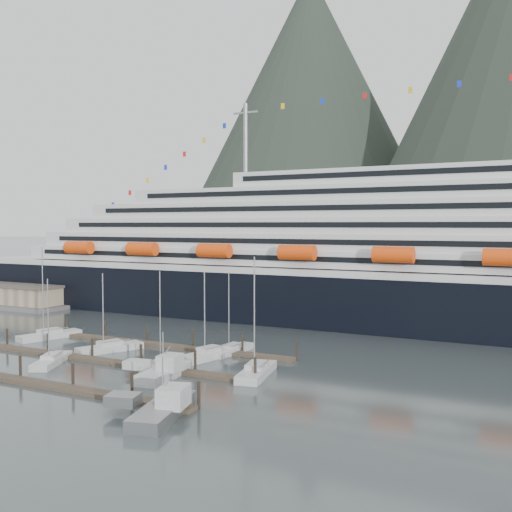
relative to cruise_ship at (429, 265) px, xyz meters
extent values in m
plane|color=#4A5658|center=(-30.03, -54.94, -12.04)|extent=(1600.00, 1600.00, 0.00)
cone|color=black|center=(-250.03, 545.06, 132.96)|extent=(340.00, 340.00, 340.00)
cube|color=black|center=(-5.03, 0.06, -8.04)|extent=(210.00, 28.00, 12.00)
cube|color=silver|center=(-5.03, 0.06, -1.54)|extent=(205.80, 27.44, 1.50)
cube|color=silver|center=(-0.03, 0.06, 1.06)|extent=(185.00, 26.00, 3.20)
cube|color=black|center=(-0.03, -12.99, 1.22)|extent=(175.75, 0.20, 1.00)
cube|color=silver|center=(1.97, 0.06, 4.26)|extent=(180.00, 25.00, 3.20)
cube|color=black|center=(1.97, -12.49, 4.42)|extent=(171.00, 0.20, 1.00)
cube|color=silver|center=(3.97, 0.06, 7.46)|extent=(172.00, 24.00, 3.20)
cube|color=black|center=(3.97, -11.99, 7.62)|extent=(163.40, 0.20, 1.00)
cube|color=silver|center=(5.97, 0.06, 10.66)|extent=(160.00, 23.00, 3.20)
cube|color=black|center=(5.97, -11.49, 10.82)|extent=(152.00, 0.20, 1.00)
cube|color=silver|center=(7.97, 0.06, 13.76)|extent=(140.00, 22.00, 3.00)
cube|color=black|center=(7.97, -10.99, 13.91)|extent=(133.00, 0.20, 1.00)
cube|color=silver|center=(9.97, 0.06, 16.76)|extent=(95.00, 20.00, 3.00)
cube|color=black|center=(9.97, -9.99, 16.91)|extent=(90.25, 0.20, 1.00)
cylinder|color=gray|center=(-40.03, 0.06, 26.26)|extent=(1.00, 1.00, 16.00)
cylinder|color=#FF480D|center=(-75.03, -14.94, 2.46)|extent=(7.00, 2.80, 2.80)
cylinder|color=#FF480D|center=(-57.03, -14.94, 2.46)|extent=(7.00, 2.80, 2.80)
cylinder|color=#FF480D|center=(-39.03, -14.94, 2.46)|extent=(7.00, 2.80, 2.80)
cylinder|color=#FF480D|center=(-21.03, -14.94, 2.46)|extent=(7.00, 2.80, 2.80)
cylinder|color=#FF480D|center=(-3.03, -14.94, 2.46)|extent=(7.00, 2.80, 2.80)
cylinder|color=#FF480D|center=(14.97, -14.94, 2.46)|extent=(7.00, 2.80, 2.80)
cube|color=#595956|center=(-102.03, -12.94, -11.74)|extent=(46.00, 20.00, 1.20)
cube|color=gray|center=(-102.03, -12.94, -9.54)|extent=(42.00, 16.00, 5.00)
cube|color=#595147|center=(-102.03, -12.94, -6.84)|extent=(43.00, 17.00, 0.60)
cube|color=#453A2C|center=(-35.03, -64.94, -11.79)|extent=(48.00, 2.00, 0.50)
cylinder|color=black|center=(-38.03, -63.84, -10.64)|extent=(0.36, 0.36, 3.20)
cylinder|color=black|center=(-29.03, -63.84, -10.64)|extent=(0.36, 0.36, 3.20)
cylinder|color=black|center=(-20.03, -63.84, -10.64)|extent=(0.36, 0.36, 3.20)
cylinder|color=black|center=(-11.03, -63.84, -10.64)|extent=(0.36, 0.36, 3.20)
cube|color=#453A2C|center=(-35.03, -51.94, -11.79)|extent=(48.00, 2.00, 0.50)
cylinder|color=black|center=(-56.03, -50.84, -10.64)|extent=(0.36, 0.36, 3.20)
cylinder|color=black|center=(-47.03, -50.84, -10.64)|extent=(0.36, 0.36, 3.20)
cylinder|color=black|center=(-38.03, -50.84, -10.64)|extent=(0.36, 0.36, 3.20)
cylinder|color=black|center=(-29.03, -50.84, -10.64)|extent=(0.36, 0.36, 3.20)
cylinder|color=black|center=(-20.03, -50.84, -10.64)|extent=(0.36, 0.36, 3.20)
cylinder|color=black|center=(-11.03, -50.84, -10.64)|extent=(0.36, 0.36, 3.20)
cube|color=#453A2C|center=(-35.03, -38.94, -11.79)|extent=(48.00, 2.00, 0.50)
cylinder|color=black|center=(-56.03, -37.84, -10.64)|extent=(0.36, 0.36, 3.20)
cylinder|color=black|center=(-47.03, -37.84, -10.64)|extent=(0.36, 0.36, 3.20)
cylinder|color=black|center=(-38.03, -37.84, -10.64)|extent=(0.36, 0.36, 3.20)
cylinder|color=black|center=(-29.03, -37.84, -10.64)|extent=(0.36, 0.36, 3.20)
cylinder|color=black|center=(-20.03, -37.84, -10.64)|extent=(0.36, 0.36, 3.20)
cylinder|color=black|center=(-11.03, -37.84, -10.64)|extent=(0.36, 0.36, 3.20)
cube|color=#B5B5B5|center=(-40.79, -56.02, -11.79)|extent=(6.37, 9.82, 1.35)
cube|color=#B5B5B5|center=(-40.79, -56.02, -10.93)|extent=(3.18, 3.88, 0.77)
cylinder|color=gray|center=(-40.38, -56.89, -5.51)|extent=(0.15, 0.15, 11.31)
cube|color=#B5B5B5|center=(-39.28, -45.62, -11.79)|extent=(6.81, 10.58, 1.52)
cube|color=#B5B5B5|center=(-39.28, -45.62, -10.79)|extent=(3.46, 4.19, 0.87)
cylinder|color=gray|center=(-39.70, -46.57, -5.44)|extent=(0.17, 0.17, 11.24)
cube|color=#B5B5B5|center=(-25.27, -50.69, -11.79)|extent=(4.19, 10.31, 1.28)
cube|color=#B5B5B5|center=(-25.27, -50.69, -10.99)|extent=(2.44, 3.79, 0.73)
cylinder|color=gray|center=(-25.08, -51.68, -4.92)|extent=(0.15, 0.15, 12.59)
cube|color=#B5B5B5|center=(-55.64, -42.31, -11.79)|extent=(5.82, 11.25, 1.52)
cube|color=#B5B5B5|center=(-55.64, -42.31, -10.79)|extent=(3.17, 4.27, 0.87)
cylinder|color=gray|center=(-55.95, -43.36, -3.61)|extent=(0.17, 0.17, 14.89)
cube|color=#B5B5B5|center=(-22.96, -42.56, -11.79)|extent=(4.86, 10.39, 1.56)
cube|color=#B5B5B5|center=(-22.96, -42.56, -10.76)|extent=(2.89, 3.88, 0.89)
cylinder|color=gray|center=(-23.16, -43.54, -5.14)|extent=(0.18, 0.18, 11.79)
cube|color=#B5B5B5|center=(-21.78, -37.85, -11.79)|extent=(2.89, 9.68, 1.28)
cube|color=#B5B5B5|center=(-21.78, -37.85, -10.99)|extent=(2.00, 3.44, 0.73)
cylinder|color=gray|center=(-21.83, -38.81, -5.35)|extent=(0.15, 0.15, 11.73)
cube|color=#B5B5B5|center=(-12.03, -48.58, -11.79)|extent=(5.04, 10.66, 1.60)
cube|color=#B5B5B5|center=(-12.03, -48.58, -10.73)|extent=(2.98, 3.99, 0.91)
cylinder|color=gray|center=(-11.81, -49.58, -3.72)|extent=(0.18, 0.18, 14.58)
cube|color=gray|center=(-12.87, -67.72, -11.69)|extent=(6.34, 12.04, 1.92)
cube|color=gray|center=(-17.10, -68.86, -10.50)|extent=(3.82, 3.30, 1.15)
cube|color=#B5B5B5|center=(-11.75, -67.42, -9.83)|extent=(3.50, 4.04, 2.12)
cube|color=black|center=(-11.75, -67.42, -9.06)|extent=(3.25, 3.77, 0.48)
cylinder|color=gray|center=(-12.87, -67.72, -8.19)|extent=(0.15, 0.15, 4.81)
cube|color=#B5B5B5|center=(-22.19, -55.00, -11.69)|extent=(4.68, 10.44, 1.83)
cube|color=#B5B5B5|center=(-25.99, -55.54, -10.57)|extent=(3.40, 2.63, 1.10)
cube|color=#B5B5B5|center=(-21.20, -54.86, -9.93)|extent=(2.96, 3.35, 2.02)
cube|color=black|center=(-21.20, -54.86, -9.20)|extent=(2.75, 3.13, 0.46)
cylinder|color=gray|center=(-22.19, -55.00, -8.37)|extent=(0.15, 0.15, 4.58)
camera|label=1|loc=(23.41, -116.73, 7.63)|focal=42.00mm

